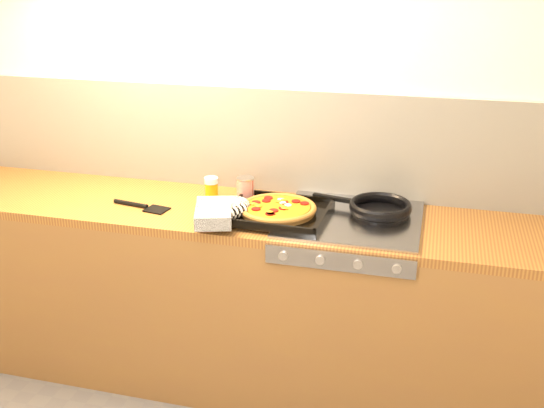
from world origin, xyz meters
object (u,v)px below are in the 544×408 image
(frying_pan, at_px, (379,208))
(juice_glass, at_px, (211,188))
(pizza_on_tray, at_px, (261,210))
(tomato_can, at_px, (245,190))

(frying_pan, relative_size, juice_glass, 4.42)
(frying_pan, xyz_separation_m, juice_glass, (-0.79, 0.02, 0.02))
(pizza_on_tray, height_order, tomato_can, tomato_can)
(frying_pan, bearing_deg, juice_glass, 178.77)
(tomato_can, relative_size, juice_glass, 1.10)
(pizza_on_tray, distance_m, juice_glass, 0.35)
(pizza_on_tray, relative_size, juice_glass, 5.36)
(tomato_can, height_order, juice_glass, tomato_can)
(frying_pan, height_order, juice_glass, juice_glass)
(juice_glass, bearing_deg, tomato_can, 3.58)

